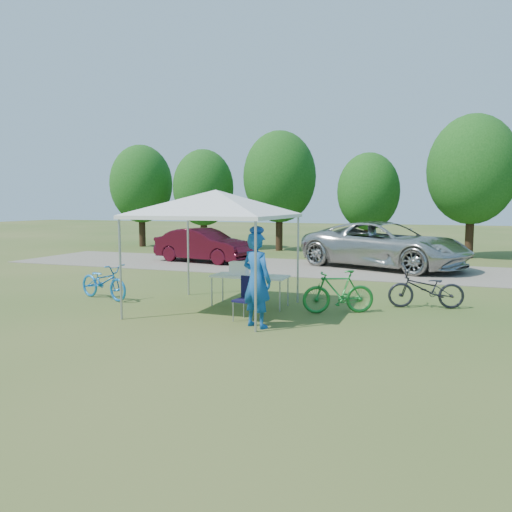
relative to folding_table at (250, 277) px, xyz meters
The scene contains 14 objects.
ground 1.13m from the folding_table, 127.35° to the right, with size 100.00×100.00×0.00m, color #2D5119.
gravel_strip 7.34m from the folding_table, 94.26° to the left, with size 24.00×5.00×0.02m, color gray.
canopy 2.15m from the folding_table, 127.35° to the right, with size 4.53×4.53×3.00m.
treeline 13.66m from the folding_table, 93.59° to the left, with size 24.89×4.28×6.30m.
folding_table is the anchor object (origin of this frame).
folding_chair 1.41m from the folding_table, 70.23° to the right, with size 0.54×0.56×0.90m.
cooler 0.34m from the folding_table, behind, with size 0.43×0.29×0.31m.
ice_cream_cup 0.32m from the folding_table, ahead, with size 0.09×0.09×0.07m, color gold.
cyclist 2.05m from the folding_table, 65.36° to the right, with size 0.68×0.45×1.88m, color #124C98.
bike_blue 3.83m from the folding_table, behind, with size 0.60×1.72×0.91m, color blue.
bike_green 2.13m from the folding_table, ahead, with size 0.45×1.60×0.96m, color #186F27.
bike_dark 4.11m from the folding_table, 16.69° to the left, with size 0.60×1.72×0.90m, color black.
minivan 8.52m from the folding_table, 74.36° to the left, with size 2.87×6.22×1.73m, color #B7B7B2.
sedan 9.06m from the folding_table, 122.97° to the left, with size 1.46×4.19×1.38m, color #440B18.
Camera 1 is at (4.69, -10.19, 2.43)m, focal length 35.00 mm.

